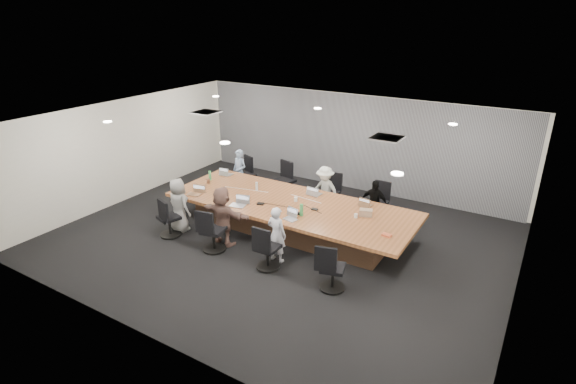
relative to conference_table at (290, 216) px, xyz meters
The scene contains 39 objects.
floor 0.64m from the conference_table, 90.00° to the right, with size 10.00×8.00×0.00m, color black.
ceiling 2.45m from the conference_table, 90.00° to the right, with size 10.00×8.00×0.00m, color white.
wall_back 3.64m from the conference_table, 90.00° to the left, with size 10.00×2.80×0.00m, color silver.
wall_front 4.61m from the conference_table, 90.00° to the right, with size 10.00×2.80×0.00m, color silver.
wall_left 5.12m from the conference_table, behind, with size 8.00×2.80×0.00m, color silver.
wall_right 5.12m from the conference_table, ahead, with size 8.00×2.80×0.00m, color silver.
curtain 3.56m from the conference_table, 90.00° to the left, with size 9.80×0.04×2.80m, color gray.
conference_table is the anchor object (origin of this frame).
chair_0 3.04m from the conference_table, 146.00° to the left, with size 0.51×0.51×0.75m, color black, non-canonical shape.
chair_1 2.09m from the conference_table, 125.41° to the left, with size 0.59×0.59×0.87m, color black, non-canonical shape.
chair_2 1.72m from the conference_table, 81.96° to the left, with size 0.50×0.50×0.74m, color black, non-canonical shape.
chair_3 2.33m from the conference_table, 46.91° to the left, with size 0.52×0.52×0.77m, color black, non-canonical shape.
chair_4 2.86m from the conference_table, 143.60° to the right, with size 0.53×0.53×0.78m, color black, non-canonical shape.
chair_5 1.95m from the conference_table, 119.45° to the right, with size 0.55×0.55×0.82m, color black, non-canonical shape.
chair_6 1.77m from the conference_table, 74.31° to the right, with size 0.53×0.53×0.79m, color black, non-canonical shape.
chair_7 2.60m from the conference_table, 40.90° to the right, with size 0.52×0.52×0.77m, color black, non-canonical shape.
person_0 2.87m from the conference_table, 151.83° to the left, with size 0.48×0.31×1.31m, color #87A1C7.
laptop_0 2.67m from the conference_table, 162.39° to the left, with size 0.30×0.20×0.02m, color #B2B2B7.
person_2 1.39m from the conference_table, 79.91° to the left, with size 0.83×0.48×1.29m, color silver.
laptop_2 0.90m from the conference_table, 73.29° to the left, with size 0.34×0.23×0.02m, color #B2B2B7.
person_3 2.09m from the conference_table, 40.33° to the left, with size 0.69×0.29×1.18m, color black.
laptop_3 1.81m from the conference_table, 26.71° to the left, with size 0.30×0.20×0.02m, color #8C6647.
person_4 2.68m from the conference_table, 149.65° to the right, with size 0.65×0.42×1.33m, color gray.
laptop_4 2.47m from the conference_table, 160.87° to the right, with size 0.35×0.24×0.02m, color #8C6647.
person_5 1.68m from the conference_table, 125.41° to the right, with size 1.29×0.41×1.39m, color brown.
laptop_5 1.30m from the conference_table, 140.19° to the right, with size 0.36×0.25×0.02m, color #B2B2B7.
person_6 1.45m from the conference_table, 70.52° to the right, with size 0.45×0.30×1.25m, color silver.
laptop_6 0.99m from the conference_table, 59.17° to the right, with size 0.29×0.20×0.02m, color #B2B2B7.
bottle_green_left 2.70m from the conference_table, behind, with size 0.07×0.07×0.25m, color #3CA154.
bottle_green_right 0.90m from the conference_table, 40.08° to the right, with size 0.08×0.08×0.28m, color #3CA154.
bottle_clear 1.26m from the conference_table, 167.34° to the left, with size 0.06×0.06×0.21m, color silver.
cup_white_far 0.42m from the conference_table, 64.98° to the left, with size 0.08×0.08×0.10m, color white.
cup_white_near 1.71m from the conference_table, ahead, with size 0.07×0.07×0.09m, color white.
mug_brown 2.57m from the conference_table, behind, with size 0.10×0.10×0.12m, color brown.
mic_left 0.79m from the conference_table, 141.13° to the right, with size 0.16×0.11×0.03m, color black.
mic_right 0.78m from the conference_table, ahead, with size 0.14×0.10×0.03m, color black.
stapler 0.77m from the conference_table, 46.22° to the right, with size 0.17×0.04×0.06m, color black.
canvas_bag 1.88m from the conference_table, ahead, with size 0.28×0.17×0.15m, color tan.
snack_packet 2.61m from the conference_table, ahead, with size 0.19×0.12×0.04m, color #D35934.
Camera 1 is at (5.03, -7.91, 4.98)m, focal length 28.00 mm.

